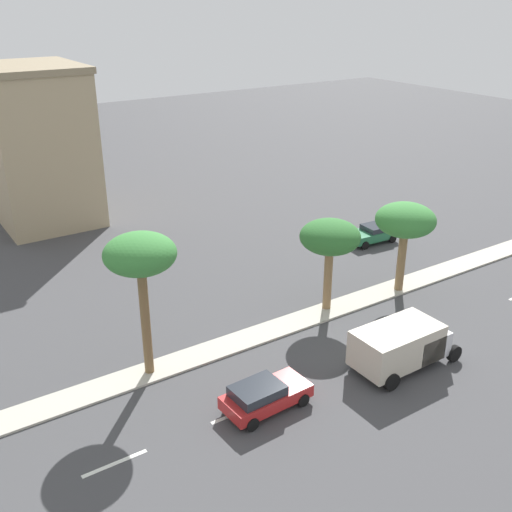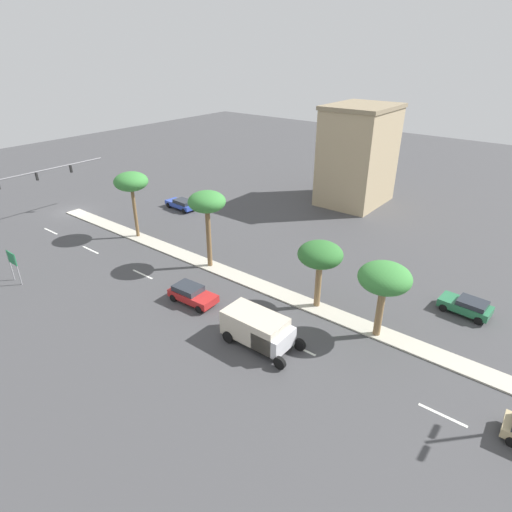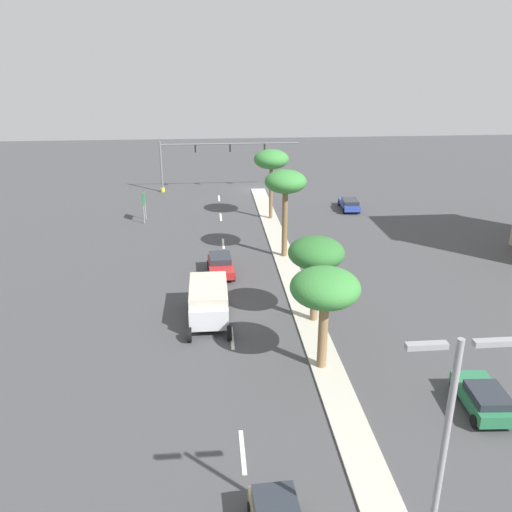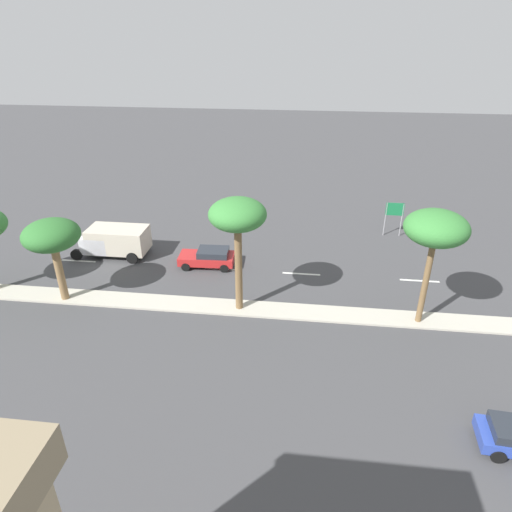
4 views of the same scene
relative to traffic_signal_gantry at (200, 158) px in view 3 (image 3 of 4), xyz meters
The scene contains 19 objects.
ground_plane 35.55m from the traffic_signal_gantry, 102.08° to the left, with size 160.00×160.00×0.00m, color #424244.
median_curb 45.19m from the traffic_signal_gantry, 99.44° to the left, with size 1.80×88.93×0.12m, color #B7B2A3.
lane_stripe_inboard 6.23m from the traffic_signal_gantry, 119.84° to the left, with size 0.20×2.80×0.01m, color silver.
lane_stripe_near 12.92m from the traffic_signal_gantry, 100.64° to the left, with size 0.20×2.80×0.01m, color silver.
lane_stripe_center 21.10m from the traffic_signal_gantry, 96.25° to the left, with size 0.20×2.80×0.01m, color silver.
lane_stripe_leading 26.92m from the traffic_signal_gantry, 94.86° to the left, with size 0.20×2.80×0.01m, color silver.
lane_stripe_far 38.33m from the traffic_signal_gantry, 93.39° to the left, with size 0.20×2.80×0.01m, color silver.
lane_stripe_outboard 48.27m from the traffic_signal_gantry, 92.68° to the left, with size 0.20×2.80×0.01m, color silver.
traffic_signal_gantry is the anchor object (origin of this frame).
directional_road_sign 14.21m from the traffic_signal_gantry, 66.13° to the left, with size 0.10×1.54×3.03m.
palm_tree_center 15.29m from the traffic_signal_gantry, 119.80° to the left, with size 3.60×3.60×7.26m.
palm_tree_outboard 25.60m from the traffic_signal_gantry, 106.85° to the left, with size 3.46×3.46×7.45m.
palm_tree_near 37.04m from the traffic_signal_gantry, 101.97° to the left, with size 3.56×3.56×5.64m.
palm_tree_mid 42.34m from the traffic_signal_gantry, 99.60° to the left, with size 3.75×3.75×5.80m.
street_lamp_right 55.78m from the traffic_signal_gantry, 97.70° to the left, with size 2.90×0.24×9.42m.
sedan_blue_rear 20.03m from the traffic_signal_gantry, 148.31° to the left, with size 2.19×4.70×1.31m.
sedan_green_left 48.42m from the traffic_signal_gantry, 107.04° to the left, with size 2.18×3.96×1.34m.
sedan_red_far 27.95m from the traffic_signal_gantry, 93.78° to the left, with size 2.15×4.25×1.41m.
box_truck 35.70m from the traffic_signal_gantry, 91.39° to the left, with size 2.73×5.81×2.34m.
Camera 3 is at (6.20, 66.63, 16.32)m, focal length 36.92 mm.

